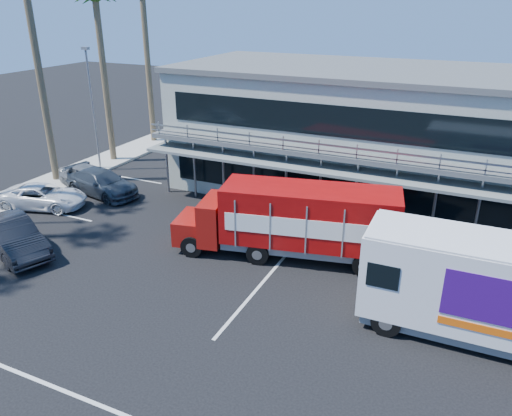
% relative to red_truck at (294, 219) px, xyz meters
% --- Properties ---
extents(ground, '(120.00, 120.00, 0.00)m').
position_rel_red_truck_xyz_m(ground, '(-2.32, -4.86, -1.85)').
color(ground, black).
rests_on(ground, ground).
extents(building, '(22.40, 12.00, 7.30)m').
position_rel_red_truck_xyz_m(building, '(0.68, 10.08, 1.81)').
color(building, '#949B8E').
rests_on(building, ground).
extents(curb_strip, '(3.00, 32.00, 0.16)m').
position_rel_red_truck_xyz_m(curb_strip, '(-17.32, 1.14, -1.77)').
color(curb_strip, '#A5A399').
rests_on(curb_strip, ground).
extents(palm_e, '(2.80, 2.80, 12.25)m').
position_rel_red_truck_xyz_m(palm_e, '(-17.02, 8.14, 8.73)').
color(palm_e, brown).
rests_on(palm_e, ground).
extents(light_pole_far, '(0.50, 0.25, 8.09)m').
position_rel_red_truck_xyz_m(light_pole_far, '(-16.52, 6.14, 2.66)').
color(light_pole_far, gray).
rests_on(light_pole_far, ground).
extents(red_truck, '(10.25, 4.31, 3.36)m').
position_rel_red_truck_xyz_m(red_truck, '(0.00, 0.00, 0.00)').
color(red_truck, maroon).
rests_on(red_truck, ground).
extents(white_van, '(7.60, 2.72, 3.69)m').
position_rel_red_truck_xyz_m(white_van, '(7.67, -2.86, 0.11)').
color(white_van, silver).
rests_on(white_van, ground).
extents(parked_car_b, '(5.34, 3.45, 1.66)m').
position_rel_red_truck_xyz_m(parked_car_b, '(-11.82, -5.11, -1.01)').
color(parked_car_b, black).
rests_on(parked_car_b, ground).
extents(parked_car_c, '(5.17, 3.46, 1.32)m').
position_rel_red_truck_xyz_m(parked_car_c, '(-14.82, -0.46, -1.19)').
color(parked_car_c, silver).
rests_on(parked_car_c, ground).
extents(parked_car_d, '(5.39, 3.04, 1.47)m').
position_rel_red_truck_xyz_m(parked_car_d, '(-13.19, 2.52, -1.11)').
color(parked_car_d, '#2F373F').
rests_on(parked_car_d, ground).
extents(parked_car_e, '(4.72, 2.64, 1.52)m').
position_rel_red_truck_xyz_m(parked_car_e, '(-14.52, 2.93, -1.09)').
color(parked_car_e, slate).
rests_on(parked_car_e, ground).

